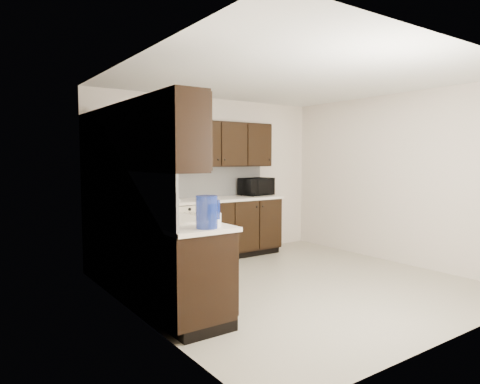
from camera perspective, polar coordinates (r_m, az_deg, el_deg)
name	(u,v)px	position (r m, az deg, el deg)	size (l,w,h in m)	color
floor	(294,283)	(5.45, 7.17, -12.01)	(4.00, 4.00, 0.00)	#AEA690
ceiling	(296,78)	(5.32, 7.44, 14.78)	(4.00, 4.00, 0.00)	white
wall_back	(210,177)	(6.85, -4.06, 1.98)	(4.00, 0.02, 2.50)	beige
wall_left	(138,190)	(4.16, -13.46, 0.32)	(0.02, 4.00, 2.50)	beige
wall_right	(395,179)	(6.75, 19.94, 1.69)	(0.02, 4.00, 2.50)	beige
wall_front	(457,194)	(4.00, 27.00, -0.20)	(4.00, 0.02, 2.50)	beige
lower_cabinets	(179,245)	(5.69, -8.10, -7.04)	(3.00, 2.80, 0.90)	black
countertop	(179,207)	(5.61, -8.16, -1.97)	(3.03, 2.83, 0.04)	white
backsplash	(157,187)	(5.68, -11.04, 0.71)	(3.00, 2.80, 0.48)	beige
upper_cabinets	(168,141)	(5.62, -9.56, 6.71)	(3.00, 2.80, 0.70)	black
dishwasher	(189,230)	(6.07, -6.82, -5.04)	(0.58, 0.04, 0.78)	beige
sink	(170,225)	(4.32, -9.37, -4.40)	(0.54, 0.82, 0.42)	beige
microwave	(256,187)	(7.08, 2.18, 0.73)	(0.52, 0.35, 0.29)	black
soap_bottle_a	(215,216)	(3.81, -3.38, -3.26)	(0.08, 0.08, 0.18)	gray
soap_bottle_b	(122,198)	(5.24, -15.49, -0.81)	(0.11, 0.11, 0.27)	gray
toaster_oven	(120,196)	(5.88, -15.75, -0.56)	(0.34, 0.25, 0.21)	silver
storage_bin	(155,208)	(4.62, -11.30, -2.10)	(0.42, 0.31, 0.16)	silver
blue_pitcher	(207,212)	(3.70, -4.47, -2.68)	(0.19, 0.19, 0.28)	navy
teal_tumbler	(155,204)	(4.96, -11.33, -1.52)	(0.08, 0.08, 0.19)	#0B7E7A
paper_towel_roll	(133,196)	(5.60, -14.06, -0.48)	(0.12, 0.12, 0.27)	white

